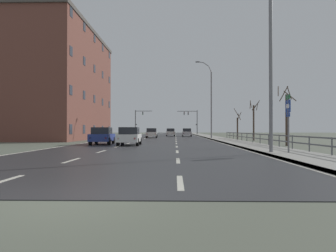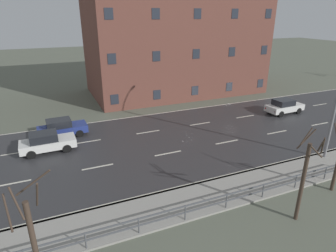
{
  "view_description": "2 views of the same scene",
  "coord_description": "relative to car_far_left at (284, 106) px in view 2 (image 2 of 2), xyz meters",
  "views": [
    {
      "loc": [
        2.2,
        -5.87,
        1.38
      ],
      "look_at": [
        0.87,
        52.04,
        2.03
      ],
      "focal_mm": 32.66,
      "sensor_mm": 36.0,
      "label": 1
    },
    {
      "loc": [
        20.74,
        21.14,
        10.13
      ],
      "look_at": [
        0.0,
        29.99,
        1.3
      ],
      "focal_mm": 30.87,
      "sensor_mm": 36.0,
      "label": 2
    }
  ],
  "objects": [
    {
      "name": "ground_plane",
      "position": [
        1.65,
        3.69,
        -0.86
      ],
      "size": [
        160.0,
        160.0,
        0.12
      ],
      "color": "#5B6051"
    },
    {
      "name": "guardrail",
      "position": [
        11.5,
        -21.32,
        -0.1
      ],
      "size": [
        0.07,
        32.71,
        1.0
      ],
      "color": "#515459",
      "rests_on": "ground"
    },
    {
      "name": "car_far_left",
      "position": [
        0.0,
        0.0,
        0.0
      ],
      "size": [
        1.95,
        4.16,
        1.57
      ],
      "rotation": [
        0.0,
        0.0,
        0.04
      ],
      "color": "silver",
      "rests_on": "ground"
    },
    {
      "name": "car_mid_centre",
      "position": [
        -2.78,
        -22.54,
        0.0
      ],
      "size": [
        1.99,
        4.18,
        1.57
      ],
      "rotation": [
        0.0,
        0.0,
        0.05
      ],
      "color": "navy",
      "rests_on": "ground"
    },
    {
      "name": "car_near_left",
      "position": [
        -0.1,
        -23.81,
        0.0
      ],
      "size": [
        1.92,
        4.15,
        1.57
      ],
      "rotation": [
        0.0,
        0.0,
        0.03
      ],
      "color": "silver",
      "rests_on": "ground"
    },
    {
      "name": "brick_building",
      "position": [
        -13.72,
        -6.78,
        6.97
      ],
      "size": [
        12.24,
        22.57,
        15.53
      ],
      "color": "brown",
      "rests_on": "ground"
    },
    {
      "name": "bare_tree_near",
      "position": [
        13.19,
        -24.4,
        1.67
      ],
      "size": [
        1.5,
        1.6,
        5.15
      ],
      "color": "#423328",
      "rests_on": "ground"
    },
    {
      "name": "bare_tree_mid",
      "position": [
        13.63,
        -12.07,
        1.72
      ],
      "size": [
        1.3,
        1.29,
        5.03
      ],
      "color": "#423328",
      "rests_on": "ground"
    }
  ]
}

